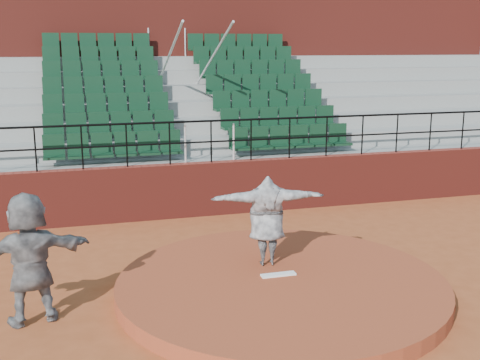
% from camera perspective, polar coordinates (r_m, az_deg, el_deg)
% --- Properties ---
extents(ground, '(90.00, 90.00, 0.00)m').
position_cam_1_polar(ground, '(10.29, 3.92, -10.61)').
color(ground, '#994622').
rests_on(ground, ground).
extents(pitchers_mound, '(5.50, 5.50, 0.25)m').
position_cam_1_polar(pitchers_mound, '(10.24, 3.93, -9.96)').
color(pitchers_mound, '#933C20').
rests_on(pitchers_mound, ground).
extents(pitching_rubber, '(0.60, 0.15, 0.03)m').
position_cam_1_polar(pitching_rubber, '(10.32, 3.66, -8.94)').
color(pitching_rubber, white).
rests_on(pitching_rubber, pitchers_mound).
extents(boundary_wall, '(24.00, 0.30, 1.30)m').
position_cam_1_polar(boundary_wall, '(14.65, -2.70, -0.80)').
color(boundary_wall, maroon).
rests_on(boundary_wall, ground).
extents(wall_railing, '(24.04, 0.05, 1.03)m').
position_cam_1_polar(wall_railing, '(14.39, -2.76, 4.55)').
color(wall_railing, black).
rests_on(wall_railing, boundary_wall).
extents(seating_deck, '(24.00, 5.97, 4.63)m').
position_cam_1_polar(seating_deck, '(18.01, -5.43, 4.26)').
color(seating_deck, gray).
rests_on(seating_deck, ground).
extents(press_box_facade, '(24.00, 3.00, 7.10)m').
position_cam_1_polar(press_box_facade, '(21.72, -7.53, 11.23)').
color(press_box_facade, maroon).
rests_on(press_box_facade, ground).
extents(pitcher, '(2.04, 0.82, 1.61)m').
position_cam_1_polar(pitcher, '(10.58, 2.57, -3.85)').
color(pitcher, black).
rests_on(pitcher, pitchers_mound).
extents(fielder, '(1.94, 0.97, 2.00)m').
position_cam_1_polar(fielder, '(9.43, -19.33, -7.00)').
color(fielder, black).
rests_on(fielder, ground).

